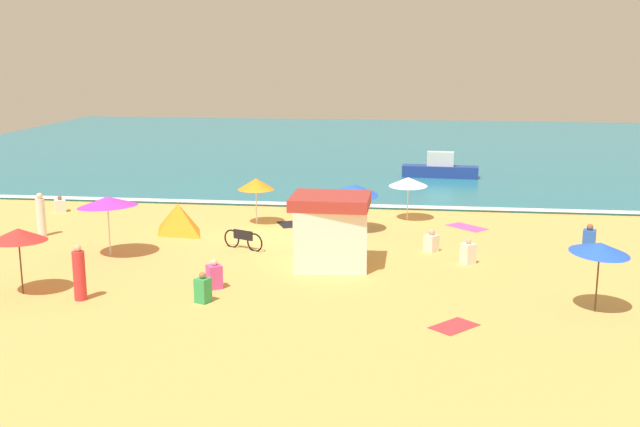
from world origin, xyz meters
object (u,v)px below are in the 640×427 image
(beach_umbrella_6, at_px, (256,184))
(small_boat_0, at_px, (440,169))
(beach_umbrella_3, at_px, (354,190))
(beach_umbrella_1, at_px, (600,248))
(beachgoer_10, at_px, (60,205))
(beach_umbrella_2, at_px, (408,182))
(beachgoer_1, at_px, (589,238))
(parked_bicycle, at_px, (243,239))
(beachgoer_0, at_px, (203,289))
(beachgoer_2, at_px, (214,276))
(beachgoer_8, at_px, (431,242))
(beach_tent, at_px, (178,218))
(beachgoer_9, at_px, (79,274))
(beachgoer_5, at_px, (41,216))
(lifeguard_cabana, at_px, (330,230))
(beach_umbrella_4, at_px, (107,202))
(beachgoer_4, at_px, (468,253))
(beach_umbrella_5, at_px, (18,235))

(beach_umbrella_6, xyz_separation_m, small_boat_0, (8.15, 12.60, -1.16))
(beach_umbrella_3, bearing_deg, beach_umbrella_1, -49.12)
(beach_umbrella_3, height_order, beachgoer_10, beach_umbrella_3)
(beach_umbrella_2, distance_m, beachgoer_1, 8.07)
(parked_bicycle, height_order, beachgoer_0, beachgoer_0)
(beachgoer_2, height_order, beachgoer_10, beachgoer_2)
(beachgoer_8, height_order, small_boat_0, small_boat_0)
(beach_tent, xyz_separation_m, beachgoer_9, (-0.33, -8.64, 0.19))
(beach_umbrella_6, height_order, beachgoer_5, beach_umbrella_6)
(lifeguard_cabana, height_order, beachgoer_8, lifeguard_cabana)
(beach_umbrella_4, distance_m, parked_bicycle, 5.14)
(beach_umbrella_2, height_order, small_boat_0, beach_umbrella_2)
(beach_umbrella_3, height_order, beach_umbrella_4, beach_umbrella_4)
(beach_umbrella_3, relative_size, beachgoer_2, 2.74)
(beach_umbrella_2, distance_m, parked_bicycle, 8.50)
(beach_umbrella_4, bearing_deg, beach_umbrella_1, -13.84)
(beach_umbrella_2, bearing_deg, beachgoer_8, -79.50)
(beachgoer_5, xyz_separation_m, beachgoer_10, (-1.40, 4.51, -0.53))
(beach_tent, xyz_separation_m, beachgoer_2, (3.39, -7.02, -0.20))
(beach_umbrella_1, xyz_separation_m, beach_tent, (-14.87, 7.77, -1.29))
(beachgoer_0, relative_size, beachgoer_1, 1.02)
(beach_umbrella_6, bearing_deg, beachgoer_9, -106.63)
(beach_umbrella_1, height_order, small_boat_0, beach_umbrella_1)
(beach_umbrella_1, bearing_deg, beachgoer_2, 176.28)
(lifeguard_cabana, height_order, parked_bicycle, lifeguard_cabana)
(beachgoer_5, xyz_separation_m, beachgoer_8, (15.57, -0.41, -0.47))
(beachgoer_2, distance_m, beachgoer_5, 10.45)
(beachgoer_4, bearing_deg, beachgoer_9, -155.08)
(beach_umbrella_5, height_order, beachgoer_8, beach_umbrella_5)
(beach_tent, xyz_separation_m, beachgoer_10, (-6.71, 3.26, -0.31))
(beachgoer_4, distance_m, beachgoer_9, 13.07)
(beach_tent, bearing_deg, beach_umbrella_2, 21.04)
(beach_umbrella_4, height_order, beachgoer_8, beach_umbrella_4)
(lifeguard_cabana, relative_size, beachgoer_4, 2.91)
(lifeguard_cabana, bearing_deg, small_boat_0, 77.18)
(beachgoer_5, xyz_separation_m, beachgoer_9, (4.97, -7.40, -0.04))
(small_boat_0, bearing_deg, lifeguard_cabana, -102.82)
(beachgoer_2, bearing_deg, beach_umbrella_5, -167.35)
(beach_umbrella_1, relative_size, beachgoer_8, 2.76)
(beach_umbrella_6, height_order, small_boat_0, beach_umbrella_6)
(beachgoer_5, bearing_deg, beach_umbrella_1, -17.91)
(parked_bicycle, distance_m, beachgoer_4, 8.35)
(beach_umbrella_5, xyz_separation_m, beach_umbrella_6, (5.21, 10.30, -0.13))
(beachgoer_1, bearing_deg, beachgoer_9, -153.33)
(beach_umbrella_1, distance_m, beachgoer_5, 21.23)
(beachgoer_0, bearing_deg, small_boat_0, 71.74)
(beach_umbrella_3, distance_m, beach_umbrella_4, 9.86)
(lifeguard_cabana, distance_m, beach_umbrella_1, 8.95)
(beachgoer_2, distance_m, beachgoer_10, 14.41)
(beach_umbrella_3, distance_m, beachgoer_9, 12.37)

